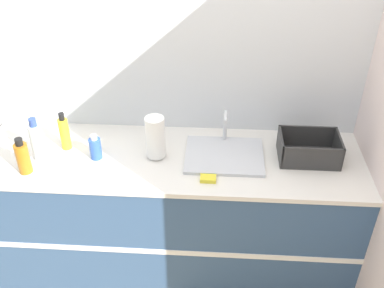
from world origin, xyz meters
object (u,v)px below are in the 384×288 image
object	(u,v)px
bottle_amber	(23,157)
bottle_clear	(37,141)
paper_towel_roll	(155,137)
bottle_yellow	(65,133)
dish_rack	(309,150)
bottle_blue	(95,148)
sink	(224,154)

from	to	relation	value
bottle_amber	bottle_clear	bearing A→B (deg)	75.47
paper_towel_roll	bottle_yellow	size ratio (longest dim) A/B	1.09
paper_towel_roll	dish_rack	world-z (taller)	paper_towel_roll
bottle_blue	bottle_amber	bearing A→B (deg)	-156.96
sink	dish_rack	world-z (taller)	sink
paper_towel_roll	bottle_blue	bearing A→B (deg)	-174.06
dish_rack	paper_towel_roll	bearing A→B (deg)	-177.53
paper_towel_roll	bottle_amber	size ratio (longest dim) A/B	1.19
bottle_yellow	bottle_clear	world-z (taller)	bottle_clear
sink	dish_rack	bearing A→B (deg)	1.62
bottle_blue	bottle_clear	world-z (taller)	bottle_clear
sink	dish_rack	distance (m)	0.50
bottle_yellow	sink	bearing A→B (deg)	-1.65
bottle_yellow	bottle_amber	size ratio (longest dim) A/B	1.09
bottle_yellow	bottle_amber	distance (m)	0.30
dish_rack	bottle_clear	size ratio (longest dim) A/B	1.29
sink	bottle_blue	size ratio (longest dim) A/B	2.92
paper_towel_roll	bottle_amber	bearing A→B (deg)	-164.98
bottle_amber	paper_towel_roll	bearing A→B (deg)	15.02
dish_rack	bottle_clear	distance (m)	1.61
bottle_blue	paper_towel_roll	bearing A→B (deg)	5.94
sink	bottle_clear	world-z (taller)	bottle_clear
dish_rack	bottle_blue	distance (m)	1.27
dish_rack	bottle_yellow	xyz separation A→B (m)	(-1.48, 0.01, 0.05)
sink	bottle_amber	size ratio (longest dim) A/B	2.07
dish_rack	bottle_amber	bearing A→B (deg)	-171.84
bottle_blue	bottle_clear	distance (m)	0.34
bottle_yellow	bottle_blue	distance (m)	0.23
bottle_yellow	bottle_blue	world-z (taller)	bottle_yellow
paper_towel_roll	bottle_amber	distance (m)	0.76
bottle_clear	sink	bearing A→B (deg)	4.25
sink	paper_towel_roll	world-z (taller)	paper_towel_roll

